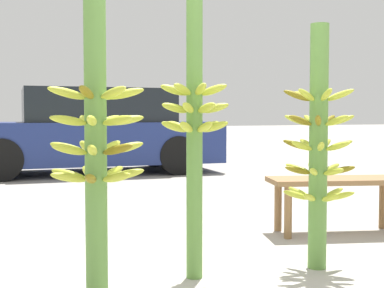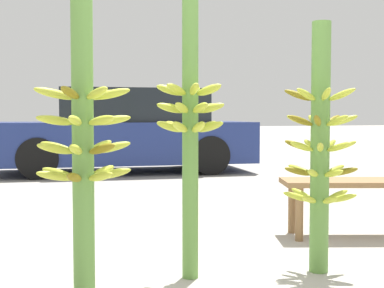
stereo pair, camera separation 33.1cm
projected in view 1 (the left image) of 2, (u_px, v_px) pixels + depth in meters
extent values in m
cylinder|color=#5B8C3D|center=(96.00, 143.00, 2.57)|extent=(0.11, 0.11, 1.63)
ellipsoid|color=#ADB733|center=(70.00, 94.00, 2.60)|extent=(0.17, 0.16, 0.08)
ellipsoid|color=#ADB733|center=(67.00, 93.00, 2.48)|extent=(0.20, 0.07, 0.08)
ellipsoid|color=#736414|center=(87.00, 92.00, 2.42)|extent=(0.13, 0.19, 0.08)
ellipsoid|color=#ADB733|center=(113.00, 93.00, 2.46)|extent=(0.11, 0.19, 0.08)
ellipsoid|color=#ADB733|center=(125.00, 94.00, 2.58)|extent=(0.20, 0.10, 0.08)
ellipsoid|color=#ADB733|center=(114.00, 94.00, 2.68)|extent=(0.18, 0.14, 0.08)
ellipsoid|color=#ADB733|center=(91.00, 95.00, 2.69)|extent=(0.06, 0.20, 0.08)
ellipsoid|color=#ADB733|center=(69.00, 121.00, 2.47)|extent=(0.20, 0.10, 0.07)
ellipsoid|color=#ADB733|center=(92.00, 121.00, 2.42)|extent=(0.11, 0.19, 0.07)
ellipsoid|color=#ADB733|center=(117.00, 121.00, 2.48)|extent=(0.13, 0.19, 0.07)
ellipsoid|color=#ADB733|center=(125.00, 120.00, 2.60)|extent=(0.20, 0.07, 0.07)
ellipsoid|color=#ADB733|center=(111.00, 120.00, 2.70)|extent=(0.17, 0.16, 0.07)
ellipsoid|color=#ADB733|center=(86.00, 120.00, 2.69)|extent=(0.06, 0.20, 0.07)
ellipsoid|color=#ADB733|center=(68.00, 120.00, 2.59)|extent=(0.18, 0.14, 0.07)
ellipsoid|color=#736414|center=(118.00, 149.00, 2.49)|extent=(0.13, 0.19, 0.08)
ellipsoid|color=#ADB733|center=(125.00, 148.00, 2.61)|extent=(0.20, 0.07, 0.08)
ellipsoid|color=#ADB733|center=(111.00, 147.00, 2.70)|extent=(0.17, 0.16, 0.08)
ellipsoid|color=#ADB733|center=(86.00, 147.00, 2.69)|extent=(0.06, 0.20, 0.08)
ellipsoid|color=#ADB733|center=(68.00, 148.00, 2.59)|extent=(0.18, 0.14, 0.08)
ellipsoid|color=#ADB733|center=(70.00, 150.00, 2.48)|extent=(0.20, 0.10, 0.08)
ellipsoid|color=#ADB733|center=(92.00, 150.00, 2.43)|extent=(0.11, 0.20, 0.08)
ellipsoid|color=#ADB733|center=(125.00, 175.00, 2.61)|extent=(0.20, 0.08, 0.08)
ellipsoid|color=#ADB733|center=(112.00, 172.00, 2.71)|extent=(0.17, 0.16, 0.08)
ellipsoid|color=#ADB733|center=(88.00, 172.00, 2.71)|extent=(0.05, 0.19, 0.08)
ellipsoid|color=#ADB733|center=(69.00, 175.00, 2.61)|extent=(0.18, 0.15, 0.08)
ellipsoid|color=#ADB733|center=(69.00, 177.00, 2.49)|extent=(0.20, 0.09, 0.08)
ellipsoid|color=#736414|center=(91.00, 179.00, 2.44)|extent=(0.12, 0.19, 0.08)
ellipsoid|color=#ADB733|center=(116.00, 177.00, 2.49)|extent=(0.12, 0.19, 0.08)
cylinder|color=#5B8C3D|center=(194.00, 139.00, 3.07)|extent=(0.09, 0.09, 1.62)
ellipsoid|color=#ADB733|center=(182.00, 89.00, 2.96)|extent=(0.16, 0.12, 0.09)
ellipsoid|color=#ADB733|center=(201.00, 89.00, 2.95)|extent=(0.07, 0.17, 0.09)
ellipsoid|color=#ADB733|center=(214.00, 90.00, 3.02)|extent=(0.15, 0.15, 0.09)
ellipsoid|color=#ADB733|center=(212.00, 91.00, 3.12)|extent=(0.17, 0.06, 0.09)
ellipsoid|color=#ADB733|center=(197.00, 91.00, 3.18)|extent=(0.13, 0.16, 0.09)
ellipsoid|color=#ADB733|center=(181.00, 91.00, 3.15)|extent=(0.09, 0.17, 0.09)
ellipsoid|color=#ADB733|center=(174.00, 90.00, 3.05)|extent=(0.17, 0.10, 0.09)
ellipsoid|color=#ADB733|center=(208.00, 108.00, 3.15)|extent=(0.17, 0.10, 0.08)
ellipsoid|color=#ADB733|center=(191.00, 108.00, 3.18)|extent=(0.09, 0.17, 0.08)
ellipsoid|color=#ADB733|center=(177.00, 108.00, 3.12)|extent=(0.13, 0.16, 0.08)
ellipsoid|color=#ADB733|center=(175.00, 108.00, 3.02)|extent=(0.17, 0.05, 0.08)
ellipsoid|color=#ADB733|center=(188.00, 108.00, 2.95)|extent=(0.14, 0.15, 0.08)
ellipsoid|color=#ADB733|center=(207.00, 108.00, 2.97)|extent=(0.07, 0.17, 0.08)
ellipsoid|color=#ADB733|center=(215.00, 108.00, 3.06)|extent=(0.17, 0.12, 0.08)
ellipsoid|color=#ADB733|center=(205.00, 127.00, 2.97)|extent=(0.06, 0.17, 0.09)
ellipsoid|color=#ADB733|center=(215.00, 127.00, 3.05)|extent=(0.16, 0.13, 0.09)
ellipsoid|color=#ADB733|center=(209.00, 126.00, 3.15)|extent=(0.17, 0.09, 0.09)
ellipsoid|color=#ADB733|center=(193.00, 126.00, 3.19)|extent=(0.10, 0.17, 0.09)
ellipsoid|color=#ADB733|center=(178.00, 126.00, 3.14)|extent=(0.12, 0.16, 0.09)
ellipsoid|color=#ADB733|center=(174.00, 127.00, 3.04)|extent=(0.17, 0.07, 0.09)
ellipsoid|color=#ADB733|center=(186.00, 127.00, 2.96)|extent=(0.15, 0.14, 0.09)
cylinder|color=#5B8C3D|center=(318.00, 147.00, 3.28)|extent=(0.11, 0.11, 1.50)
ellipsoid|color=#ADB733|center=(341.00, 95.00, 3.19)|extent=(0.13, 0.17, 0.09)
ellipsoid|color=#ADB733|center=(338.00, 96.00, 3.30)|extent=(0.18, 0.06, 0.09)
ellipsoid|color=#ADB733|center=(322.00, 96.00, 3.38)|extent=(0.15, 0.15, 0.09)
ellipsoid|color=#ADB733|center=(304.00, 96.00, 3.37)|extent=(0.06, 0.18, 0.09)
ellipsoid|color=#736414|center=(297.00, 96.00, 3.28)|extent=(0.17, 0.12, 0.09)
ellipsoid|color=#ADB733|center=(307.00, 95.00, 3.17)|extent=(0.18, 0.09, 0.09)
ellipsoid|color=#ADB733|center=(327.00, 95.00, 3.13)|extent=(0.09, 0.18, 0.09)
ellipsoid|color=#ADB733|center=(337.00, 120.00, 3.16)|extent=(0.07, 0.18, 0.09)
ellipsoid|color=#ADB733|center=(341.00, 120.00, 3.26)|extent=(0.17, 0.11, 0.09)
ellipsoid|color=#736414|center=(329.00, 120.00, 3.37)|extent=(0.17, 0.11, 0.09)
ellipsoid|color=#ADB733|center=(310.00, 120.00, 3.40)|extent=(0.08, 0.18, 0.09)
ellipsoid|color=#ADB733|center=(297.00, 120.00, 3.33)|extent=(0.14, 0.16, 0.09)
ellipsoid|color=#736414|center=(300.00, 120.00, 3.21)|extent=(0.18, 0.04, 0.09)
ellipsoid|color=#736414|center=(318.00, 121.00, 3.14)|extent=(0.14, 0.16, 0.09)
ellipsoid|color=#ADB733|center=(338.00, 146.00, 3.18)|extent=(0.09, 0.18, 0.09)
ellipsoid|color=#ADB733|center=(340.00, 145.00, 3.29)|extent=(0.18, 0.09, 0.09)
ellipsoid|color=#ADB733|center=(326.00, 144.00, 3.39)|extent=(0.17, 0.13, 0.09)
ellipsoid|color=#ADB733|center=(307.00, 144.00, 3.40)|extent=(0.05, 0.18, 0.09)
ellipsoid|color=#736414|center=(296.00, 145.00, 3.32)|extent=(0.15, 0.15, 0.09)
ellipsoid|color=#ADB733|center=(302.00, 146.00, 3.21)|extent=(0.18, 0.06, 0.09)
ellipsoid|color=#ADB733|center=(321.00, 146.00, 3.14)|extent=(0.12, 0.17, 0.09)
ellipsoid|color=#ADB733|center=(331.00, 168.00, 3.37)|extent=(0.18, 0.08, 0.08)
ellipsoid|color=#ADB733|center=(312.00, 168.00, 3.42)|extent=(0.10, 0.18, 0.08)
ellipsoid|color=#ADB733|center=(298.00, 168.00, 3.36)|extent=(0.12, 0.17, 0.08)
ellipsoid|color=#736414|center=(298.00, 170.00, 3.25)|extent=(0.18, 0.07, 0.08)
ellipsoid|color=#ADB733|center=(314.00, 172.00, 3.16)|extent=(0.16, 0.14, 0.08)
ellipsoid|color=#ADB733|center=(333.00, 172.00, 3.16)|extent=(0.05, 0.18, 0.08)
ellipsoid|color=#736414|center=(341.00, 170.00, 3.26)|extent=(0.16, 0.13, 0.08)
ellipsoid|color=#ADB733|center=(333.00, 193.00, 3.36)|extent=(0.18, 0.06, 0.08)
ellipsoid|color=#ADB733|center=(315.00, 192.00, 3.43)|extent=(0.12, 0.17, 0.08)
ellipsoid|color=#ADB733|center=(299.00, 193.00, 3.39)|extent=(0.09, 0.18, 0.08)
ellipsoid|color=#ADB733|center=(296.00, 195.00, 3.28)|extent=(0.18, 0.09, 0.08)
ellipsoid|color=#ADB733|center=(310.00, 198.00, 3.18)|extent=(0.17, 0.13, 0.08)
ellipsoid|color=#ADB733|center=(330.00, 198.00, 3.16)|extent=(0.05, 0.18, 0.08)
ellipsoid|color=#ADB733|center=(340.00, 196.00, 3.25)|extent=(0.15, 0.15, 0.08)
cube|color=olive|center=(338.00, 180.00, 4.27)|extent=(1.17, 0.71, 0.04)
cylinder|color=olive|center=(278.00, 206.00, 4.38)|extent=(0.06, 0.06, 0.41)
cylinder|color=olive|center=(383.00, 204.00, 4.47)|extent=(0.06, 0.06, 0.41)
cylinder|color=olive|center=(288.00, 212.00, 4.09)|extent=(0.06, 0.06, 0.41)
cube|color=navy|center=(87.00, 142.00, 8.77)|extent=(4.40, 2.06, 0.67)
cube|color=black|center=(97.00, 106.00, 8.79)|extent=(2.48, 1.74, 0.54)
cylinder|color=black|center=(1.00, 160.00, 7.65)|extent=(0.64, 0.26, 0.62)
cylinder|color=black|center=(3.00, 153.00, 9.06)|extent=(0.64, 0.26, 0.62)
cylinder|color=black|center=(177.00, 155.00, 8.50)|extent=(0.64, 0.26, 0.62)
cylinder|color=black|center=(154.00, 150.00, 9.91)|extent=(0.64, 0.26, 0.62)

